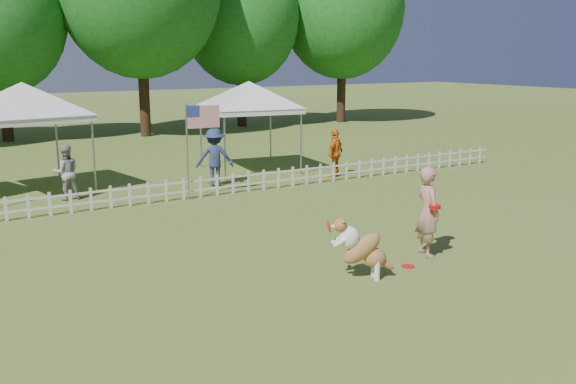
# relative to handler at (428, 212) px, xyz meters

# --- Properties ---
(ground) EXTENTS (120.00, 120.00, 0.00)m
(ground) POSITION_rel_handler_xyz_m (-1.45, 0.12, -0.89)
(ground) COLOR #415A1C
(ground) RESTS_ON ground
(picket_fence) EXTENTS (22.00, 0.08, 0.60)m
(picket_fence) POSITION_rel_handler_xyz_m (-1.45, 7.12, -0.59)
(picket_fence) COLOR silver
(picket_fence) RESTS_ON ground
(handler) EXTENTS (0.57, 0.73, 1.77)m
(handler) POSITION_rel_handler_xyz_m (0.00, 0.00, 0.00)
(handler) COLOR #AB7966
(handler) RESTS_ON ground
(dog) EXTENTS (1.15, 0.76, 1.13)m
(dog) POSITION_rel_handler_xyz_m (-1.93, -0.45, -0.32)
(dog) COLOR brown
(dog) RESTS_ON ground
(frisbee_on_turf) EXTENTS (0.26, 0.26, 0.02)m
(frisbee_on_turf) POSITION_rel_handler_xyz_m (-0.79, -0.37, -0.87)
(frisbee_on_turf) COLOR red
(frisbee_on_turf) RESTS_ON ground
(canopy_tent_left) EXTENTS (3.40, 3.40, 3.07)m
(canopy_tent_left) POSITION_rel_handler_xyz_m (-5.62, 10.25, 0.65)
(canopy_tent_left) COLOR silver
(canopy_tent_left) RESTS_ON ground
(canopy_tent_right) EXTENTS (3.20, 3.20, 2.95)m
(canopy_tent_right) POSITION_rel_handler_xyz_m (1.44, 10.16, 0.59)
(canopy_tent_right) COLOR silver
(canopy_tent_right) RESTS_ON ground
(flag_pole) EXTENTS (1.01, 0.18, 2.61)m
(flag_pole) POSITION_rel_handler_xyz_m (-2.09, 7.04, 0.42)
(flag_pole) COLOR gray
(flag_pole) RESTS_ON ground
(spectator_a) EXTENTS (0.77, 0.62, 1.51)m
(spectator_a) POSITION_rel_handler_xyz_m (-4.92, 8.79, -0.13)
(spectator_a) COLOR #95969A
(spectator_a) RESTS_ON ground
(spectator_b) EXTENTS (1.27, 1.00, 1.73)m
(spectator_b) POSITION_rel_handler_xyz_m (-0.66, 8.42, -0.02)
(spectator_b) COLOR navy
(spectator_b) RESTS_ON ground
(spectator_c) EXTENTS (0.98, 0.77, 1.56)m
(spectator_c) POSITION_rel_handler_xyz_m (3.30, 7.76, -0.11)
(spectator_c) COLOR orange
(spectator_c) RESTS_ON ground
(tree_center_right) EXTENTS (7.60, 7.60, 12.60)m
(tree_center_right) POSITION_rel_handler_xyz_m (1.55, 21.12, 5.41)
(tree_center_right) COLOR #185518
(tree_center_right) RESTS_ON ground
(tree_right) EXTENTS (6.20, 6.20, 10.40)m
(tree_right) POSITION_rel_handler_xyz_m (7.55, 22.62, 4.31)
(tree_right) COLOR #185518
(tree_right) RESTS_ON ground
(tree_far_right) EXTENTS (7.00, 7.00, 11.40)m
(tree_far_right) POSITION_rel_handler_xyz_m (13.55, 21.62, 4.81)
(tree_far_right) COLOR #185518
(tree_far_right) RESTS_ON ground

